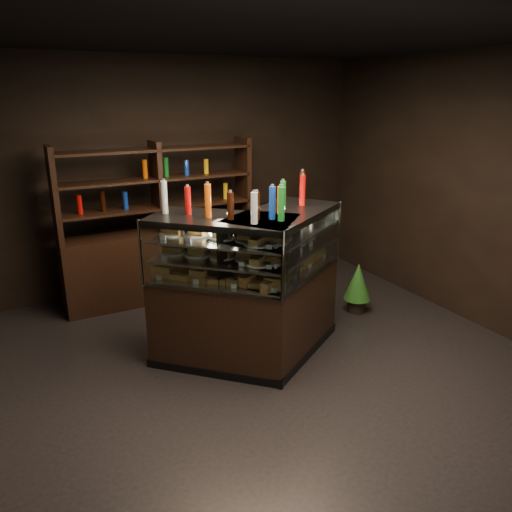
# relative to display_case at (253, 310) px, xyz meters

# --- Properties ---
(ground) EXTENTS (5.00, 5.00, 0.00)m
(ground) POSITION_rel_display_case_xyz_m (0.13, -0.17, -0.49)
(ground) COLOR black
(ground) RESTS_ON ground
(room_shell) EXTENTS (5.02, 5.02, 3.01)m
(room_shell) POSITION_rel_display_case_xyz_m (0.13, -0.17, 1.45)
(room_shell) COLOR black
(room_shell) RESTS_ON ground
(display_case) EXTENTS (2.10, 1.43, 1.48)m
(display_case) POSITION_rel_display_case_xyz_m (0.00, 0.00, 0.00)
(display_case) COLOR black
(display_case) RESTS_ON ground
(food_display) EXTENTS (1.72, 0.96, 0.45)m
(food_display) POSITION_rel_display_case_xyz_m (-0.00, -0.01, 0.63)
(food_display) COLOR #D2854B
(food_display) RESTS_ON display_case
(bottles_top) EXTENTS (1.54, 0.82, 0.30)m
(bottles_top) POSITION_rel_display_case_xyz_m (0.00, 0.00, 1.12)
(bottles_top) COLOR #B20C0A
(bottles_top) RESTS_ON display_case
(potted_conifer) EXTENTS (0.32, 0.32, 0.69)m
(potted_conifer) POSITION_rel_display_case_xyz_m (1.60, 0.39, -0.10)
(potted_conifer) COLOR black
(potted_conifer) RESTS_ON ground
(back_shelving) EXTENTS (2.42, 0.48, 2.00)m
(back_shelving) POSITION_rel_display_case_xyz_m (-0.38, 1.88, 0.11)
(back_shelving) COLOR black
(back_shelving) RESTS_ON ground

